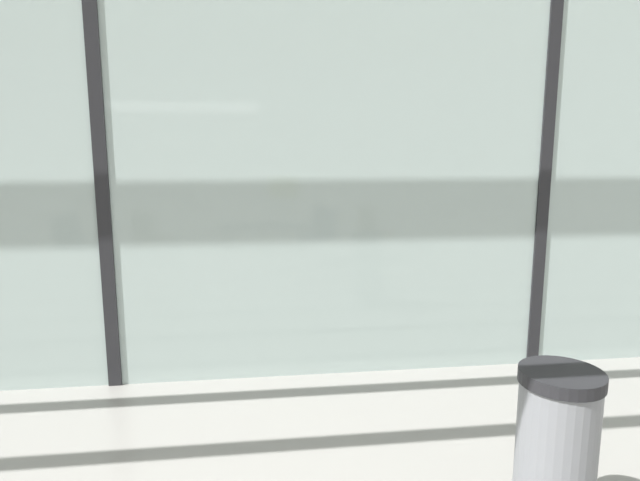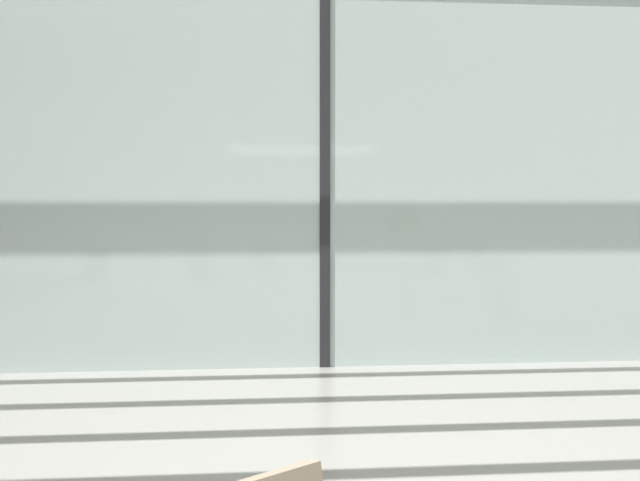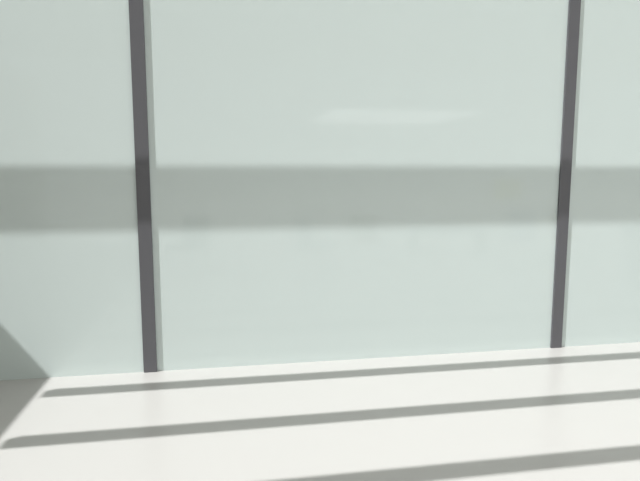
# 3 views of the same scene
# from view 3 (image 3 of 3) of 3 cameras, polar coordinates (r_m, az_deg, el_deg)

# --- Properties ---
(glass_curtain_wall) EXTENTS (14.00, 0.08, 3.59)m
(glass_curtain_wall) POSITION_cam_3_polar(r_m,az_deg,el_deg) (5.28, 23.78, 9.02)
(glass_curtain_wall) COLOR #A3B7B2
(glass_curtain_wall) RESTS_ON ground
(window_mullion_0) EXTENTS (0.10, 0.12, 3.59)m
(window_mullion_0) POSITION_cam_3_polar(r_m,az_deg,el_deg) (4.45, -17.83, 9.74)
(window_mullion_0) COLOR black
(window_mullion_0) RESTS_ON ground
(window_mullion_1) EXTENTS (0.10, 0.12, 3.59)m
(window_mullion_1) POSITION_cam_3_polar(r_m,az_deg,el_deg) (5.28, 23.78, 9.02)
(window_mullion_1) COLOR black
(window_mullion_1) RESTS_ON ground
(parked_airplane) EXTENTS (11.86, 4.17, 4.17)m
(parked_airplane) POSITION_cam_3_polar(r_m,az_deg,el_deg) (11.09, 2.96, 9.80)
(parked_airplane) COLOR #B2BCD6
(parked_airplane) RESTS_ON ground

